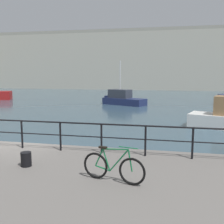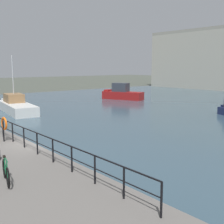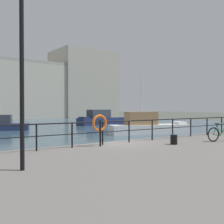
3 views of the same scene
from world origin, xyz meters
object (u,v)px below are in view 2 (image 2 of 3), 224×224
(moored_green_narrowboat, at_px, (122,93))
(parked_bicycle, at_px, (6,172))
(moored_cabin_cruiser, at_px, (16,106))
(life_ring_stand, at_px, (4,124))

(moored_green_narrowboat, bearing_deg, parked_bicycle, 110.23)
(moored_green_narrowboat, height_order, moored_cabin_cruiser, moored_cabin_cruiser)
(moored_cabin_cruiser, relative_size, life_ring_stand, 6.45)
(moored_green_narrowboat, bearing_deg, moored_cabin_cruiser, 75.39)
(parked_bicycle, xyz_separation_m, life_ring_stand, (-5.96, 2.08, 0.59))
(moored_cabin_cruiser, distance_m, parked_bicycle, 24.03)
(moored_cabin_cruiser, xyz_separation_m, parked_bicycle, (22.19, -9.19, 0.66))
(parked_bicycle, height_order, life_ring_stand, life_ring_stand)
(moored_cabin_cruiser, xyz_separation_m, life_ring_stand, (16.23, -7.11, 1.25))
(moored_cabin_cruiser, bearing_deg, life_ring_stand, 164.63)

